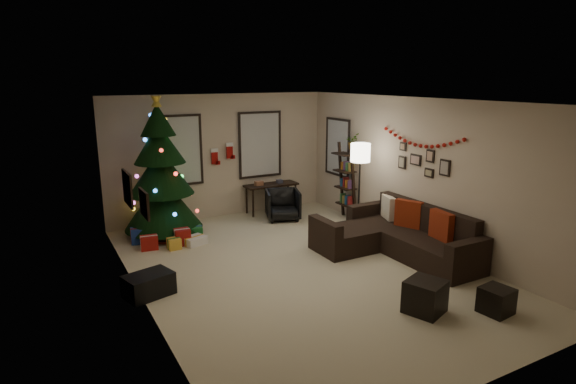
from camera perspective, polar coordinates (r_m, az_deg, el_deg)
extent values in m
plane|color=#C6B995|center=(7.86, 1.49, -9.17)|extent=(7.00, 7.00, 0.00)
plane|color=white|center=(7.25, 1.63, 10.89)|extent=(7.00, 7.00, 0.00)
plane|color=beige|center=(10.55, -8.13, 4.26)|extent=(5.00, 0.00, 5.00)
plane|color=beige|center=(4.89, 22.98, -7.83)|extent=(5.00, 0.00, 5.00)
plane|color=beige|center=(6.58, -17.60, -1.97)|extent=(0.00, 7.00, 7.00)
plane|color=beige|center=(8.94, 15.52, 2.20)|extent=(0.00, 7.00, 7.00)
cube|color=#728CB2|center=(10.20, -13.11, 4.85)|extent=(0.94, 0.02, 1.35)
cube|color=beige|center=(10.20, -13.11, 4.85)|extent=(0.94, 0.03, 1.35)
cube|color=#728CB2|center=(10.86, -3.40, 5.71)|extent=(0.94, 0.02, 1.35)
cube|color=beige|center=(10.86, -3.40, 5.71)|extent=(0.94, 0.03, 1.35)
cube|color=#728CB2|center=(10.84, 6.03, 5.37)|extent=(0.05, 0.27, 1.17)
cube|color=beige|center=(10.84, 6.03, 5.37)|extent=(0.05, 0.45, 1.17)
cylinder|color=black|center=(9.76, -14.62, -3.99)|extent=(0.11, 0.11, 0.33)
cone|color=black|center=(9.62, -14.80, -1.16)|extent=(1.51, 1.51, 1.05)
cone|color=black|center=(9.49, -15.02, 2.40)|extent=(1.24, 1.24, 0.89)
cone|color=black|center=(9.40, -15.23, 5.72)|extent=(0.97, 0.97, 0.78)
cone|color=black|center=(9.35, -15.40, 8.40)|extent=(0.66, 0.66, 0.61)
cylinder|color=maroon|center=(9.80, -14.57, -4.79)|extent=(1.22, 1.22, 0.04)
cube|color=maroon|center=(9.01, -16.33, -5.86)|extent=(0.30, 0.22, 0.25)
cube|color=#14591E|center=(9.46, -11.33, -4.73)|extent=(0.35, 0.28, 0.22)
cube|color=silver|center=(9.08, -11.15, -5.74)|extent=(0.40, 0.30, 0.15)
cube|color=navy|center=(9.41, -17.54, -5.02)|extent=(0.26, 0.26, 0.28)
cube|color=gold|center=(8.92, -13.51, -6.05)|extent=(0.22, 0.22, 0.20)
cube|color=maroon|center=(9.09, -12.57, -5.28)|extent=(0.28, 0.25, 0.30)
cube|color=black|center=(8.67, 14.48, -5.98)|extent=(0.86, 2.28, 0.40)
cube|color=black|center=(8.76, 16.21, -2.93)|extent=(0.20, 2.28, 0.46)
cube|color=black|center=(7.84, 20.76, -7.69)|extent=(0.86, 0.20, 0.63)
cube|color=black|center=(9.52, 9.43, -3.22)|extent=(0.86, 0.20, 0.63)
cube|color=black|center=(8.68, 7.21, -5.62)|extent=(0.81, 0.86, 0.40)
cube|color=black|center=(8.37, 4.49, -5.46)|extent=(0.18, 0.86, 0.63)
cube|color=maroon|center=(8.33, 17.92, -3.85)|extent=(0.19, 0.49, 0.48)
cube|color=maroon|center=(8.85, 14.27, -2.57)|extent=(0.31, 0.51, 0.49)
cube|color=beige|center=(9.25, 11.95, -1.81)|extent=(0.26, 0.45, 0.44)
cube|color=black|center=(6.68, 16.12, -11.96)|extent=(0.59, 0.59, 0.44)
cube|color=black|center=(7.00, 23.72, -11.84)|extent=(0.41, 0.41, 0.35)
cube|color=black|center=(10.87, -2.04, 0.86)|extent=(1.23, 0.44, 0.04)
cylinder|color=black|center=(10.57, -4.21, -1.41)|extent=(0.04, 0.04, 0.62)
cylinder|color=black|center=(10.88, -4.99, -0.98)|extent=(0.04, 0.04, 0.62)
cylinder|color=black|center=(11.05, 0.89, -0.71)|extent=(0.04, 0.04, 0.62)
cylinder|color=black|center=(11.35, 0.01, -0.32)|extent=(0.04, 0.04, 0.62)
imported|color=black|center=(10.37, -0.63, -1.52)|extent=(0.82, 0.80, 0.67)
cube|color=black|center=(10.22, 7.84, 1.06)|extent=(0.05, 0.05, 1.68)
cube|color=black|center=(10.58, 6.40, 1.52)|extent=(0.05, 0.05, 1.68)
cube|color=black|center=(10.50, 6.89, -1.46)|extent=(0.30, 0.47, 0.03)
cube|color=black|center=(10.41, 6.95, 0.52)|extent=(0.30, 0.47, 0.03)
cube|color=black|center=(10.34, 7.01, 2.54)|extent=(0.30, 0.47, 0.03)
cube|color=black|center=(10.27, 7.07, 4.59)|extent=(0.30, 0.47, 0.03)
imported|color=#4C4C4C|center=(10.09, 7.74, 6.32)|extent=(0.51, 0.51, 0.43)
cylinder|color=black|center=(9.70, 8.35, -4.71)|extent=(0.31, 0.31, 0.03)
cylinder|color=black|center=(9.48, 8.51, -0.28)|extent=(0.03, 0.03, 1.51)
cylinder|color=white|center=(9.32, 8.69, 4.70)|extent=(0.38, 0.38, 0.36)
cube|color=black|center=(7.27, -18.70, 0.37)|extent=(0.04, 0.60, 0.50)
cube|color=tan|center=(7.27, -18.70, 0.37)|extent=(0.01, 0.54, 0.45)
cube|color=black|center=(6.22, -16.88, -1.37)|extent=(0.04, 0.45, 0.35)
cube|color=beige|center=(6.22, -16.88, -1.37)|extent=(0.01, 0.41, 0.31)
cube|color=black|center=(8.48, 18.32, 2.78)|extent=(0.03, 0.22, 0.28)
cube|color=black|center=(8.70, 16.72, 4.15)|extent=(0.03, 0.18, 0.22)
cube|color=black|center=(8.75, 16.58, 2.22)|extent=(0.03, 0.20, 0.16)
cube|color=black|center=(8.96, 15.08, 3.75)|extent=(0.03, 0.26, 0.20)
cube|color=black|center=(9.23, 13.54, 3.49)|extent=(0.03, 0.18, 0.24)
cube|color=black|center=(9.18, 13.65, 5.33)|extent=(0.03, 0.16, 0.16)
cube|color=#990F0C|center=(10.46, -8.81, 4.16)|extent=(0.14, 0.04, 0.30)
cube|color=white|center=(10.44, -8.84, 4.97)|extent=(0.16, 0.05, 0.08)
cube|color=#990F0C|center=(10.50, -8.42, 3.49)|extent=(0.10, 0.04, 0.08)
cube|color=#990F0C|center=(10.51, -7.03, 4.86)|extent=(0.14, 0.04, 0.30)
cube|color=white|center=(10.48, -7.05, 5.67)|extent=(0.16, 0.05, 0.08)
cube|color=#990F0C|center=(10.55, -6.66, 4.19)|extent=(0.10, 0.04, 0.08)
cube|color=black|center=(7.18, -16.38, -10.64)|extent=(0.75, 0.60, 0.33)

